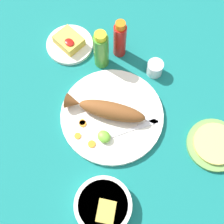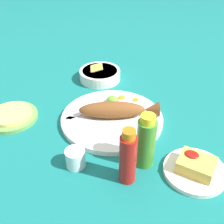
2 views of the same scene
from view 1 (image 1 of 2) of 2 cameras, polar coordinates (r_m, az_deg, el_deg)
name	(u,v)px [view 1 (image 1 of 2)]	position (r m, az deg, el deg)	size (l,w,h in m)	color
ground_plane	(112,116)	(1.08, 0.00, -0.78)	(4.00, 4.00, 0.00)	#146B66
main_plate	(112,115)	(1.07, 0.00, -0.60)	(0.35, 0.35, 0.02)	white
fried_fish	(106,110)	(1.04, -1.05, 0.43)	(0.26, 0.19, 0.06)	brown
fork_near	(139,114)	(1.06, 4.92, -0.39)	(0.18, 0.07, 0.00)	silver
fork_far	(136,128)	(1.05, 4.34, -2.92)	(0.09, 0.17, 0.00)	silver
carrot_slice_near	(83,124)	(1.05, -5.39, -2.13)	(0.02, 0.02, 0.00)	orange
carrot_slice_mid	(82,122)	(1.05, -5.46, -1.87)	(0.02, 0.02, 0.00)	orange
carrot_slice_far	(78,136)	(1.04, -6.30, -4.37)	(0.02, 0.02, 0.00)	orange
carrot_slice_extra	(92,144)	(1.03, -3.74, -5.87)	(0.03, 0.03, 0.00)	orange
lime_wedge_main	(104,137)	(1.02, -1.46, -4.52)	(0.05, 0.04, 0.03)	#6BB233
hot_sauce_bottle_red	(120,39)	(1.14, 1.45, 13.12)	(0.05, 0.05, 0.17)	#B21914
hot_sauce_bottle_green	(101,50)	(1.11, -2.00, 11.29)	(0.05, 0.05, 0.17)	#3D8428
salt_cup	(155,69)	(1.15, 7.82, 7.84)	(0.06, 0.06, 0.06)	silver
side_plate_fries	(70,45)	(1.22, -7.73, 12.11)	(0.18, 0.18, 0.01)	white
fries_pile	(69,41)	(1.20, -7.88, 12.78)	(0.10, 0.08, 0.04)	gold
guacamole_bowl	(103,206)	(0.98, -1.62, -16.73)	(0.17, 0.17, 0.06)	white
tortilla_plate	(214,145)	(1.09, 18.15, -5.72)	(0.18, 0.18, 0.01)	#6B9E4C
tortilla_stack	(215,144)	(1.08, 18.35, -5.52)	(0.14, 0.14, 0.01)	#E0C666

